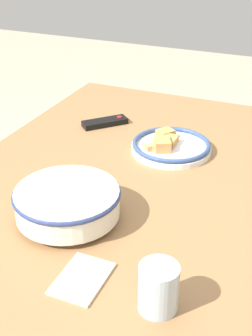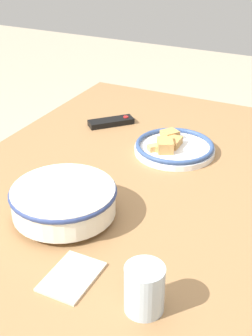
{
  "view_description": "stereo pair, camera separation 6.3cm",
  "coord_description": "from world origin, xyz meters",
  "px_view_note": "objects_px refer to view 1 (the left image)",
  "views": [
    {
      "loc": [
        -1.01,
        -0.45,
        1.38
      ],
      "look_at": [
        0.03,
        0.0,
        0.75
      ],
      "focal_mm": 50.0,
      "sensor_mm": 36.0,
      "label": 1
    },
    {
      "loc": [
        -0.99,
        -0.5,
        1.38
      ],
      "look_at": [
        0.03,
        0.0,
        0.75
      ],
      "focal_mm": 50.0,
      "sensor_mm": 36.0,
      "label": 2
    }
  ],
  "objects_px": {
    "food_plate": "(170,146)",
    "noodle_bowl": "(67,202)",
    "tv_remote": "(105,122)",
    "drinking_glass": "(158,288)"
  },
  "relations": [
    {
      "from": "food_plate",
      "to": "noodle_bowl",
      "type": "bearing_deg",
      "value": 165.68
    },
    {
      "from": "noodle_bowl",
      "to": "tv_remote",
      "type": "relative_size",
      "value": 1.74
    },
    {
      "from": "tv_remote",
      "to": "drinking_glass",
      "type": "bearing_deg",
      "value": -14.65
    },
    {
      "from": "drinking_glass",
      "to": "food_plate",
      "type": "bearing_deg",
      "value": 16.44
    },
    {
      "from": "noodle_bowl",
      "to": "food_plate",
      "type": "relative_size",
      "value": 1.04
    },
    {
      "from": "noodle_bowl",
      "to": "food_plate",
      "type": "distance_m",
      "value": 0.47
    },
    {
      "from": "food_plate",
      "to": "drinking_glass",
      "type": "bearing_deg",
      "value": -163.56
    },
    {
      "from": "noodle_bowl",
      "to": "tv_remote",
      "type": "height_order",
      "value": "noodle_bowl"
    },
    {
      "from": "food_plate",
      "to": "drinking_glass",
      "type": "relative_size",
      "value": 2.54
    },
    {
      "from": "noodle_bowl",
      "to": "drinking_glass",
      "type": "bearing_deg",
      "value": -122.04
    }
  ]
}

